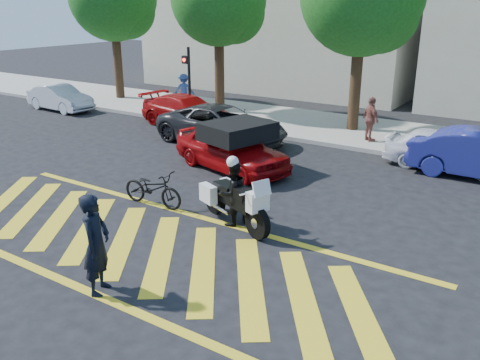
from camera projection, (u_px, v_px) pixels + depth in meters
The scene contains 18 objects.
ground at pixel (144, 246), 10.93m from camera, with size 90.00×90.00×0.00m, color black.
sidewalk at pixel (352, 131), 20.38m from camera, with size 60.00×5.00×0.15m, color #9E998E.
crosswalk at pixel (143, 245), 10.95m from camera, with size 12.33×4.00×0.01m.
building_left at pixel (286, 1), 29.97m from camera, with size 16.00×8.00×10.00m, color beige.
tree_far_left at pixel (116, 0), 25.42m from camera, with size 4.40×4.40×7.41m.
tree_left at pixel (222, 1), 22.08m from camera, with size 4.20×4.20×7.26m.
signal_pole at pixel (188, 78), 21.34m from camera, with size 0.28×0.43×3.20m.
officer_bike at pixel (96, 244), 8.93m from camera, with size 0.69×0.45×1.89m, color black.
bicycle at pixel (153, 188), 12.96m from camera, with size 0.62×1.78×0.94m, color black.
police_motorcycle at pixel (234, 200), 11.82m from camera, with size 2.40×1.34×1.12m.
officer_moto at pixel (233, 193), 11.76m from camera, with size 0.75×0.59×1.55m, color black.
red_convertible at pixel (231, 148), 15.69m from camera, with size 1.67×4.15×1.41m, color #920608.
parked_far_left at pixel (60, 98), 24.35m from camera, with size 1.28×3.68×1.21m, color #B5B9BD.
parked_left at pixel (187, 111), 21.18m from camera, with size 1.80×4.44×1.29m, color #9B0909.
parked_mid_left at pixel (222, 125), 18.62m from camera, with size 2.30×4.98×1.38m, color black.
parked_mid_right at pixel (445, 149), 15.87m from camera, with size 1.47×3.64×1.24m, color white.
pedestrian_left at pixel (184, 90), 24.75m from camera, with size 0.98×0.56×1.52m, color #354E92.
pedestrian_right at pixel (371, 119), 18.34m from camera, with size 0.94×0.39×1.61m, color brown.
Camera 1 is at (7.12, -7.10, 4.98)m, focal length 38.00 mm.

